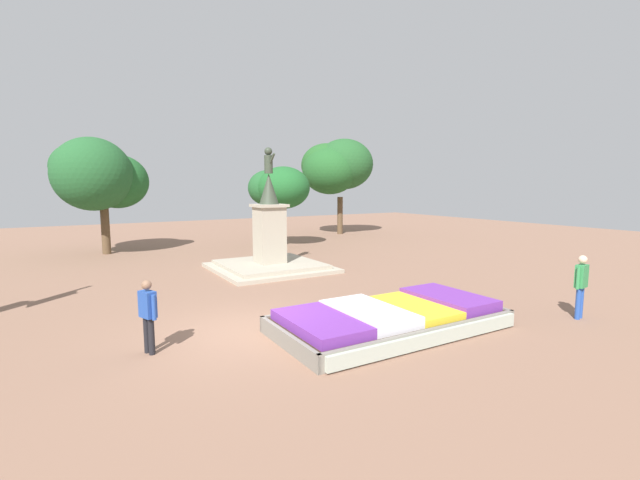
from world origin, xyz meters
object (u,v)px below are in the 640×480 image
object	(u,v)px
flower_planter	(391,318)
pedestrian_crossing_plaza	(148,312)
statue_monument	(270,248)
pedestrian_near_planter	(581,282)

from	to	relation	value
flower_planter	pedestrian_crossing_plaza	world-z (taller)	pedestrian_crossing_plaza
statue_monument	pedestrian_crossing_plaza	size ratio (longest dim) A/B	3.22
flower_planter	statue_monument	size ratio (longest dim) A/B	1.13
pedestrian_near_planter	pedestrian_crossing_plaza	world-z (taller)	pedestrian_near_planter
statue_monument	pedestrian_near_planter	bearing A→B (deg)	-67.74
pedestrian_near_planter	pedestrian_crossing_plaza	size ratio (longest dim) A/B	1.08
pedestrian_near_planter	pedestrian_crossing_plaza	xyz separation A→B (m)	(-10.41, 3.39, -0.09)
statue_monument	pedestrian_crossing_plaza	xyz separation A→B (m)	(-6.07, -7.22, -0.03)
pedestrian_crossing_plaza	statue_monument	bearing A→B (deg)	49.94
statue_monument	pedestrian_crossing_plaza	world-z (taller)	statue_monument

